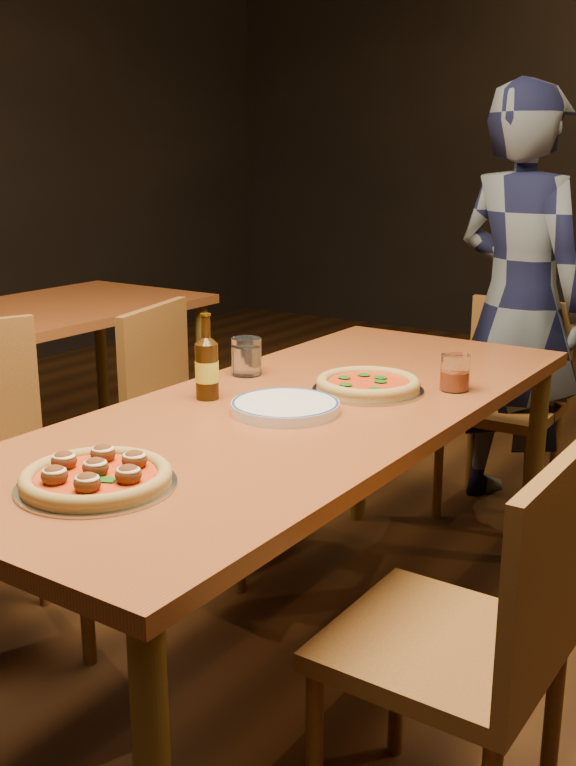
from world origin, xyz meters
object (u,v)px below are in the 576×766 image
Objects in this scene: pizza_margherita at (368,384)px; water_glass at (246,356)px; plate_stack at (285,407)px; table_main at (299,431)px; chair_main_e at (441,642)px; chair_main_sw at (210,433)px; chair_end at (501,408)px; pizza_meatball at (96,476)px; amber_glass at (455,373)px; diner at (519,304)px; beer_bottle at (207,369)px.

pizza_margherita is 0.39m from water_glass.
plate_stack is (-0.08, -0.29, -0.01)m from pizza_margherita.
plate_stack reaches higher than table_main.
chair_main_e is 0.84m from pizza_margherita.
chair_main_sw reaches higher than chair_end.
table_main is 0.25m from pizza_margherita.
chair_end is 2.01m from pizza_meatball.
plate_stack is 0.51m from amber_glass.
pizza_meatball is (-0.02, -0.69, 0.09)m from table_main.
pizza_meatball is (0.57, -1.05, 0.31)m from chair_main_sw.
amber_glass is (0.58, 0.18, -0.01)m from water_glass.
diner is (-0.50, 1.78, 0.37)m from chair_main_e.
table_main is at bearing 88.44° from pizza_meatball.
table_main is 20.00× the size of amber_glass.
pizza_margherita reaches higher than plate_stack.
amber_glass is at bearing 120.84° from diner.
chair_main_e is 0.72m from plate_stack.
chair_end is 1.02m from amber_glass.
beer_bottle is at bearing -109.03° from chair_main_e.
pizza_meatball is at bearing -61.77° from chair_main_e.
pizza_meatball is (-0.60, -0.32, 0.32)m from chair_main_e.
pizza_meatball is at bearing -165.15° from chair_main_sw.
chair_end reaches higher than pizza_margherita.
plate_stack is at bearing 107.48° from diner.
chair_main_sw is 0.79m from plate_stack.
pizza_meatball is at bearing -96.48° from pizza_margherita.
chair_main_e is 0.95m from beer_bottle.
beer_bottle is (-0.24, -0.01, 0.07)m from plate_stack.
pizza_meatball is 0.91m from water_glass.
chair_end is at bearing 89.93° from pizza_margherita.
table_main is 18.09× the size of water_glass.
chair_main_e is at bearing 126.18° from diner.
pizza_margherita is 2.78× the size of water_glass.
diner is at bearing 77.80° from beer_bottle.
beer_bottle reaches higher than amber_glass.
beer_bottle reaches higher than water_glass.
water_glass is 0.07× the size of diner.
pizza_margherita is 1.19m from diner.
pizza_meatball is (-0.10, -1.98, 0.34)m from chair_end.
plate_stack is (0.60, -0.43, 0.30)m from chair_main_sw.
chair_main_e is 4.02× the size of beer_bottle.
chair_main_sw is 4.14× the size of beer_bottle.
chair_main_e is 1.10m from water_glass.
pizza_meatball is 2.86× the size of water_glass.
chair_main_e is 1.74m from chair_end.
amber_glass is at bearing 52.26° from table_main.
chair_main_sw is 9.29× the size of amber_glass.
chair_main_e is at bearing -67.27° from amber_glass.
chair_end reaches higher than amber_glass.
table_main is 1.22× the size of diner.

